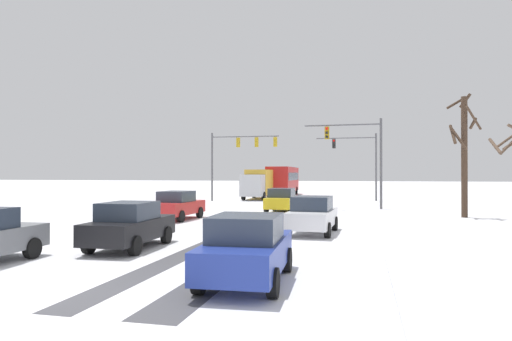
# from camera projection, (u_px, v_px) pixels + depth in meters

# --- Properties ---
(ground_plane) EXTENTS (300.00, 300.00, 0.00)m
(ground_plane) POSITION_uv_depth(u_px,v_px,m) (59.00, 294.00, 9.66)
(ground_plane) COLOR white
(wheel_track_left_lane) EXTENTS (0.82, 28.74, 0.01)m
(wheel_track_left_lane) POSITION_uv_depth(u_px,v_px,m) (248.00, 226.00, 22.17)
(wheel_track_left_lane) COLOR #4C4C51
(wheel_track_left_lane) RESTS_ON ground
(wheel_track_right_lane) EXTENTS (1.05, 28.74, 0.01)m
(wheel_track_right_lane) POSITION_uv_depth(u_px,v_px,m) (286.00, 227.00, 21.71)
(wheel_track_right_lane) COLOR #4C4C51
(wheel_track_right_lane) RESTS_ON ground
(sidewalk_kerb_right) EXTENTS (4.00, 28.74, 0.12)m
(sidewalk_kerb_right) POSITION_uv_depth(u_px,v_px,m) (427.00, 234.00, 18.99)
(sidewalk_kerb_right) COLOR white
(sidewalk_kerb_right) RESTS_ON ground
(traffic_signal_far_left) EXTENTS (6.55, 0.42, 6.50)m
(traffic_signal_far_left) POSITION_uv_depth(u_px,v_px,m) (238.00, 150.00, 42.15)
(traffic_signal_far_left) COLOR #56565B
(traffic_signal_far_left) RESTS_ON ground
(traffic_signal_near_right) EXTENTS (5.47, 0.38, 6.50)m
(traffic_signal_near_right) POSITION_uv_depth(u_px,v_px,m) (360.00, 149.00, 31.71)
(traffic_signal_near_right) COLOR #56565B
(traffic_signal_near_right) RESTS_ON ground
(traffic_signal_far_right) EXTENTS (5.82, 0.38, 6.50)m
(traffic_signal_far_right) POSITION_uv_depth(u_px,v_px,m) (359.00, 155.00, 43.42)
(traffic_signal_far_right) COLOR #56565B
(traffic_signal_far_right) RESTS_ON ground
(car_yellow_cab_lead) EXTENTS (1.87, 4.12, 1.62)m
(car_yellow_cab_lead) POSITION_uv_depth(u_px,v_px,m) (282.00, 200.00, 30.19)
(car_yellow_cab_lead) COLOR yellow
(car_yellow_cab_lead) RESTS_ON ground
(car_red_second) EXTENTS (1.98, 4.17, 1.62)m
(car_red_second) POSITION_uv_depth(u_px,v_px,m) (177.00, 205.00, 25.32)
(car_red_second) COLOR red
(car_red_second) RESTS_ON ground
(car_white_third) EXTENTS (2.01, 4.19, 1.62)m
(car_white_third) POSITION_uv_depth(u_px,v_px,m) (313.00, 215.00, 19.48)
(car_white_third) COLOR silver
(car_white_third) RESTS_ON ground
(car_black_fourth) EXTENTS (1.96, 4.16, 1.62)m
(car_black_fourth) POSITION_uv_depth(u_px,v_px,m) (130.00, 225.00, 15.54)
(car_black_fourth) COLOR black
(car_black_fourth) RESTS_ON ground
(car_blue_fifth) EXTENTS (1.99, 4.18, 1.62)m
(car_blue_fifth) POSITION_uv_depth(u_px,v_px,m) (247.00, 248.00, 10.71)
(car_blue_fifth) COLOR #233899
(car_blue_fifth) RESTS_ON ground
(bus_oncoming) EXTENTS (2.98, 11.09, 3.38)m
(bus_oncoming) POSITION_uv_depth(u_px,v_px,m) (283.00, 179.00, 53.44)
(bus_oncoming) COLOR #B21E1E
(bus_oncoming) RESTS_ON ground
(box_truck_delivery) EXTENTS (2.40, 7.44, 3.02)m
(box_truck_delivery) POSITION_uv_depth(u_px,v_px,m) (258.00, 183.00, 46.01)
(box_truck_delivery) COLOR #B7BABF
(box_truck_delivery) RESTS_ON ground
(bare_tree_sidewalk_mid) EXTENTS (1.92, 1.94, 7.43)m
(bare_tree_sidewalk_mid) POSITION_uv_depth(u_px,v_px,m) (464.00, 150.00, 26.61)
(bare_tree_sidewalk_mid) COLOR #423023
(bare_tree_sidewalk_mid) RESTS_ON ground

